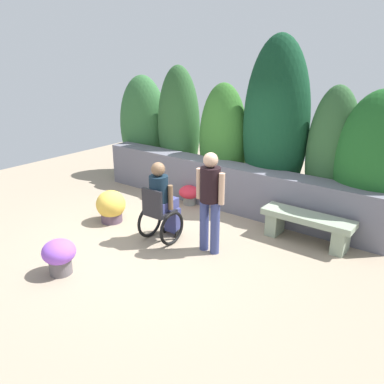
# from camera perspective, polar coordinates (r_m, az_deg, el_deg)

# --- Properties ---
(ground_plane) EXTENTS (12.25, 12.25, 0.00)m
(ground_plane) POSITION_cam_1_polar(r_m,az_deg,el_deg) (6.52, -3.65, -6.86)
(ground_plane) COLOR gray
(stone_retaining_wall) EXTENTS (6.00, 0.49, 0.89)m
(stone_retaining_wall) POSITION_cam_1_polar(r_m,az_deg,el_deg) (7.69, 5.08, 0.91)
(stone_retaining_wall) COLOR slate
(stone_retaining_wall) RESTS_ON ground
(hedge_backdrop) EXTENTS (6.74, 1.16, 3.25)m
(hedge_backdrop) POSITION_cam_1_polar(r_m,az_deg,el_deg) (7.91, 7.48, 7.95)
(hedge_backdrop) COLOR #316534
(hedge_backdrop) RESTS_ON ground
(stone_bench) EXTENTS (1.46, 0.42, 0.48)m
(stone_bench) POSITION_cam_1_polar(r_m,az_deg,el_deg) (6.54, 16.42, -4.52)
(stone_bench) COLOR gray
(stone_bench) RESTS_ON ground
(person_in_wheelchair) EXTENTS (0.53, 0.66, 1.33)m
(person_in_wheelchair) POSITION_cam_1_polar(r_m,az_deg,el_deg) (6.27, -4.48, -1.80)
(person_in_wheelchair) COLOR black
(person_in_wheelchair) RESTS_ON ground
(person_standing_companion) EXTENTS (0.49, 0.30, 1.57)m
(person_standing_companion) POSITION_cam_1_polar(r_m,az_deg,el_deg) (5.78, 2.65, -0.65)
(person_standing_companion) COLOR #384177
(person_standing_companion) RESTS_ON ground
(flower_pot_purple_near) EXTENTS (0.44, 0.44, 0.39)m
(flower_pot_purple_near) POSITION_cam_1_polar(r_m,az_deg,el_deg) (7.88, -0.34, -0.24)
(flower_pot_purple_near) COLOR gray
(flower_pot_purple_near) RESTS_ON ground
(flower_pot_terracotta_by_wall) EXTENTS (0.53, 0.53, 0.59)m
(flower_pot_terracotta_by_wall) POSITION_cam_1_polar(r_m,az_deg,el_deg) (7.20, -11.74, -2.09)
(flower_pot_terracotta_by_wall) COLOR #584354
(flower_pot_terracotta_by_wall) RESTS_ON ground
(flower_pot_red_accent) EXTENTS (0.46, 0.46, 0.51)m
(flower_pot_red_accent) POSITION_cam_1_polar(r_m,az_deg,el_deg) (5.74, -18.81, -8.70)
(flower_pot_red_accent) COLOR #5C5559
(flower_pot_red_accent) RESTS_ON ground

